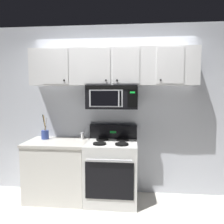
% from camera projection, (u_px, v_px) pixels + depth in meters
% --- Properties ---
extents(ground_plane, '(8.00, 8.00, 0.00)m').
position_uv_depth(ground_plane, '(109.00, 215.00, 2.97)').
color(ground_plane, beige).
extents(back_wall, '(5.20, 0.10, 2.70)m').
position_uv_depth(back_wall, '(114.00, 110.00, 3.62)').
color(back_wall, silver).
rests_on(back_wall, ground_plane).
extents(stove_range, '(0.76, 0.69, 1.12)m').
position_uv_depth(stove_range, '(112.00, 170.00, 3.34)').
color(stove_range, white).
rests_on(stove_range, ground_plane).
extents(over_range_microwave, '(0.76, 0.43, 0.35)m').
position_uv_depth(over_range_microwave, '(112.00, 97.00, 3.36)').
color(over_range_microwave, black).
extents(upper_cabinets, '(2.50, 0.36, 0.55)m').
position_uv_depth(upper_cabinets, '(113.00, 67.00, 3.34)').
color(upper_cabinets, silver).
extents(counter_segment, '(0.93, 0.65, 0.90)m').
position_uv_depth(counter_segment, '(58.00, 170.00, 3.43)').
color(counter_segment, white).
rests_on(counter_segment, ground_plane).
extents(utensil_crock_blue, '(0.12, 0.12, 0.39)m').
position_uv_depth(utensil_crock_blue, '(45.00, 134.00, 3.53)').
color(utensil_crock_blue, '#384C9E').
rests_on(utensil_crock_blue, counter_segment).
extents(salt_shaker, '(0.05, 0.05, 0.11)m').
position_uv_depth(salt_shaker, '(82.00, 136.00, 3.52)').
color(salt_shaker, white).
rests_on(salt_shaker, counter_segment).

